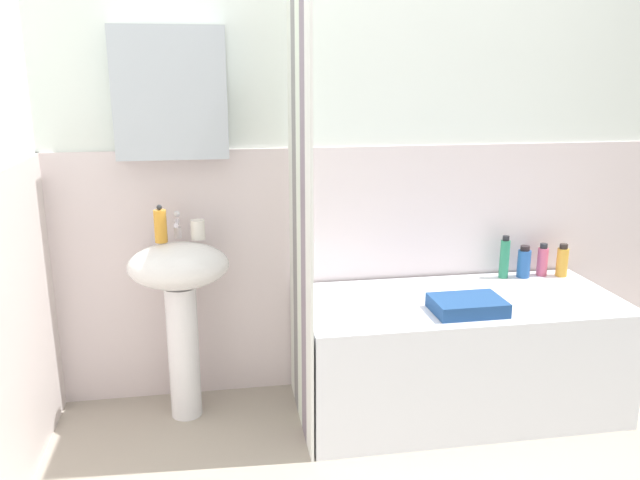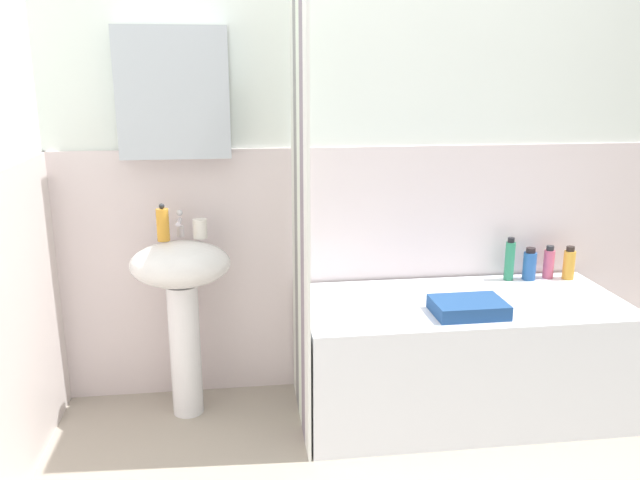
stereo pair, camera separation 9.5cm
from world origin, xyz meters
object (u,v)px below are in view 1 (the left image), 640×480
shampoo_bottle (562,261)px  bathtub (458,354)px  sink (180,291)px  towel_folded (467,305)px  toothbrush_cup (198,230)px  conditioner_bottle (504,258)px  body_wash_bottle (524,263)px  lotion_bottle (542,261)px  soap_dispenser (160,226)px

shampoo_bottle → bathtub: bearing=-159.4°
sink → bathtub: size_ratio=0.57×
sink → towel_folded: bearing=-14.0°
toothbrush_cup → shampoo_bottle: (1.79, 0.03, -0.24)m
toothbrush_cup → conditioner_bottle: bearing=1.9°
sink → body_wash_bottle: 1.68m
towel_folded → bathtub: bearing=76.8°
sink → bathtub: (1.25, -0.14, -0.33)m
toothbrush_cup → lotion_bottle: toothbrush_cup is taller
lotion_bottle → towel_folded: (-0.57, -0.42, -0.05)m
lotion_bottle → conditioner_bottle: 0.21m
bathtub → conditioner_bottle: size_ratio=6.70×
soap_dispenser → lotion_bottle: soap_dispenser is taller
toothbrush_cup → towel_folded: toothbrush_cup is taller
towel_folded → lotion_bottle: bearing=36.7°
toothbrush_cup → shampoo_bottle: bearing=0.8°
toothbrush_cup → bathtub: bearing=-10.1°
sink → towel_folded: (1.22, -0.30, -0.03)m
towel_folded → toothbrush_cup: bearing=161.8°
toothbrush_cup → shampoo_bottle: size_ratio=0.52×
body_wash_bottle → conditioner_bottle: conditioner_bottle is taller
conditioner_bottle → toothbrush_cup: bearing=-178.1°
soap_dispenser → conditioner_bottle: 1.67m
soap_dispenser → shampoo_bottle: bearing=1.6°
toothbrush_cup → lotion_bottle: size_ratio=0.52×
sink → shampoo_bottle: 1.88m
bathtub → lotion_bottle: 0.69m
sink → bathtub: sink is taller
bathtub → conditioner_bottle: conditioner_bottle is taller
towel_folded → sink: bearing=166.0°
shampoo_bottle → lotion_bottle: (-0.09, 0.03, -0.00)m
lotion_bottle → shampoo_bottle: bearing=-16.5°
lotion_bottle → toothbrush_cup: bearing=-178.2°
sink → conditioner_bottle: 1.58m
soap_dispenser → lotion_bottle: 1.88m
body_wash_bottle → conditioner_bottle: size_ratio=0.75×
conditioner_bottle → lotion_bottle: bearing=1.1°
sink → conditioner_bottle: bearing=4.2°
body_wash_bottle → towel_folded: bearing=-138.3°
lotion_bottle → body_wash_bottle: lotion_bottle is taller
lotion_bottle → body_wash_bottle: 0.11m
soap_dispenser → body_wash_bottle: soap_dispenser is taller
shampoo_bottle → conditioner_bottle: 0.30m
bathtub → body_wash_bottle: bearing=30.4°
shampoo_bottle → towel_folded: (-0.66, -0.40, -0.05)m
soap_dispenser → sink: bearing=-29.5°
lotion_bottle → body_wash_bottle: (-0.11, -0.01, -0.00)m
soap_dispenser → toothbrush_cup: 0.16m
conditioner_bottle → sink: bearing=-175.8°
toothbrush_cup → conditioner_bottle: 1.50m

